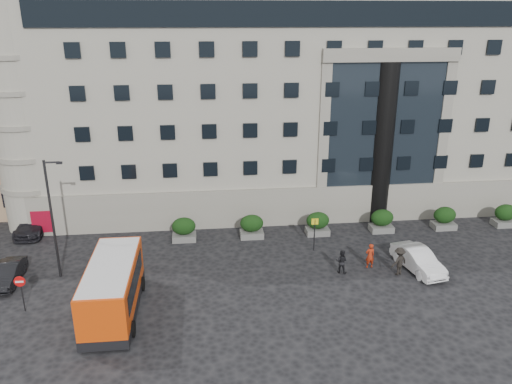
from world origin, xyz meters
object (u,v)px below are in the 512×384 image
Objects in this scene: minibus at (113,287)px; pedestrian_b at (341,262)px; hedge_a at (184,229)px; no_entry_sign at (21,287)px; hedge_c at (318,223)px; hedge_b at (252,226)px; hedge_d at (382,220)px; bus_stop_sign at (315,229)px; red_truck at (54,205)px; white_taxi at (418,260)px; hedge_e at (444,218)px; street_lamp at (53,215)px; pedestrian_c at (399,261)px; hedge_f at (505,215)px; parked_car_d at (32,210)px; pedestrian_a at (370,256)px; parked_car_c at (34,223)px; parked_car_b at (8,274)px.

pedestrian_b is (14.32, 3.28, -0.91)m from minibus.
no_entry_sign is (-9.00, -8.84, 0.72)m from hedge_a.
hedge_c is at bearing 34.19° from minibus.
hedge_b is 1.00× the size of hedge_d.
bus_stop_sign reaches higher than hedge_c.
red_truck is at bearing 116.12° from minibus.
hedge_b is at bearing 137.86° from white_taxi.
no_entry_sign is at bearing -160.24° from hedge_d.
hedge_e is 11.67m from bus_stop_sign.
hedge_b is 0.24× the size of minibus.
street_lamp is 22.60m from pedestrian_c.
pedestrian_b is 3.78m from pedestrian_c.
white_taxi is at bearing -147.60° from hedge_f.
pedestrian_a is (25.71, -11.73, 0.21)m from parked_car_d.
hedge_b is 16.74m from no_entry_sign.
hedge_a is at bearing 163.58° from bus_stop_sign.
red_truck is at bearing 159.29° from bus_stop_sign.
white_taxi is at bearing -3.97° from street_lamp.
white_taxi is 2.81× the size of pedestrian_b.
bus_stop_sign is at bearing 18.08° from no_entry_sign.
white_taxi is at bearing -127.58° from hedge_e.
hedge_c is at bearing -86.23° from pedestrian_c.
street_lamp reaches higher than hedge_a.
hedge_d is at bearing 0.00° from hedge_c.
street_lamp is at bearing 21.61° from pedestrian_b.
parked_car_c is at bearing 123.46° from minibus.
no_entry_sign is at bearing -148.10° from hedge_b.
parked_car_b is 0.85× the size of white_taxi.
pedestrian_c reaches higher than hedge_d.
no_entry_sign is 0.45× the size of parked_car_c.
pedestrian_c reaches higher than pedestrian_a.
hedge_b is 5.20m from hedge_c.
hedge_f is at bearing 0.00° from hedge_b.
minibus is at bearing -7.58° from no_entry_sign.
parked_car_d is at bearing 171.31° from hedge_f.
minibus is 18.09m from parked_car_d.
pedestrian_c is (-11.70, -6.93, 0.05)m from hedge_f.
hedge_e is 0.94× the size of pedestrian_c.
white_taxi is at bearing -26.41° from red_truck.
red_truck reaches higher than bus_stop_sign.
pedestrian_c is (27.30, -12.89, 0.30)m from parked_car_d.
hedge_e reaches higher than parked_car_c.
parked_car_c is at bearing 93.86° from parked_car_b.
minibus is (-13.23, -6.74, -0.00)m from bus_stop_sign.
pedestrian_b is at bearing -128.68° from hedge_d.
parked_car_d is (-5.06, 10.76, -3.69)m from street_lamp.
hedge_c is 0.94× the size of pedestrian_c.
pedestrian_a is (-3.12, 0.68, 0.13)m from white_taxi.
minibus reaches higher than hedge_e.
no_entry_sign is (-14.20, -8.84, 0.72)m from hedge_b.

